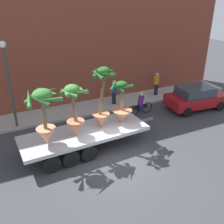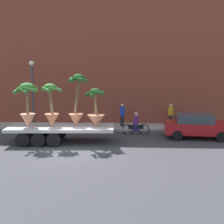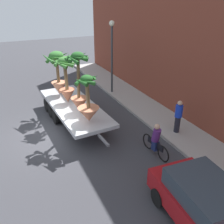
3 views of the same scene
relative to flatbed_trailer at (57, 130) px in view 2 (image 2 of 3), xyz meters
name	(u,v)px [view 2 (image 2 of 3)]	position (x,y,z in m)	size (l,w,h in m)	color
ground_plane	(72,150)	(1.21, -1.62, -0.77)	(60.00, 60.00, 0.00)	#38383D
sidewalk	(87,126)	(1.21, 4.48, -0.69)	(24.00, 2.20, 0.15)	#A39E99
building_facade	(89,63)	(1.21, 6.18, 4.13)	(24.00, 1.20, 9.80)	brown
flatbed_trailer	(57,130)	(0.00, 0.00, 0.00)	(7.31, 2.54, 0.98)	#B7BABF
potted_palm_rear	(51,107)	(-0.23, -0.18, 1.42)	(1.34, 1.34, 2.56)	#B26647
potted_palm_middle	(96,113)	(2.35, 0.12, 1.03)	(1.21, 1.25, 2.27)	#C17251
potted_palm_front	(77,104)	(1.23, 0.06, 1.57)	(1.20, 1.19, 3.11)	#B26647
potted_palm_extra	(27,104)	(-1.61, -0.28, 1.59)	(1.56, 1.63, 2.61)	tan
cyclist	(136,125)	(4.83, 2.30, -0.10)	(1.84, 0.36, 1.54)	black
parked_car	(196,125)	(8.64, 1.50, 0.06)	(4.15, 2.18, 1.58)	maroon
pedestrian_near_gate	(171,114)	(7.49, 4.48, 0.28)	(0.36, 0.36, 1.71)	black
pedestrian_far_left	(122,115)	(3.88, 4.26, 0.28)	(0.36, 0.36, 1.71)	black
street_lamp	(32,85)	(-2.61, 3.68, 2.46)	(0.36, 0.36, 4.83)	#383D42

